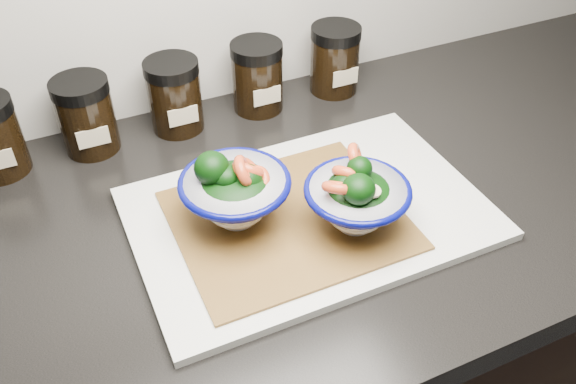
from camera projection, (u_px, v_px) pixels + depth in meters
name	position (u px, v px, depth m)	size (l,w,h in m)	color
countertop	(185.00, 248.00, 0.78)	(3.50, 0.60, 0.04)	black
cutting_board	(309.00, 213.00, 0.79)	(0.45, 0.30, 0.01)	silver
bamboo_mat	(288.00, 220.00, 0.77)	(0.28, 0.24, 0.00)	olive
bowl_left	(235.00, 192.00, 0.74)	(0.14, 0.14, 0.11)	white
bowl_right	(356.00, 199.00, 0.74)	(0.13, 0.13, 0.11)	white
spice_jar_b	(86.00, 116.00, 0.88)	(0.08, 0.08, 0.11)	black
spice_jar_c	(175.00, 95.00, 0.92)	(0.08, 0.08, 0.11)	black
spice_jar_d	(257.00, 77.00, 0.96)	(0.08, 0.08, 0.11)	black
spice_jar_e	(335.00, 59.00, 1.01)	(0.08, 0.08, 0.11)	black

